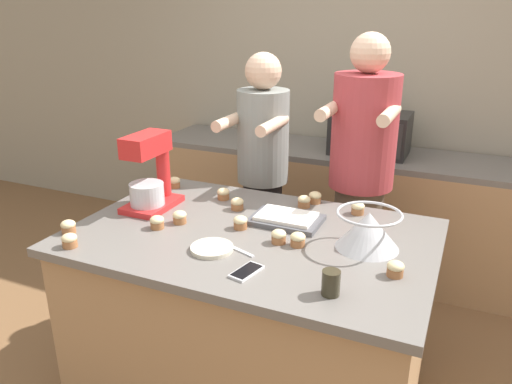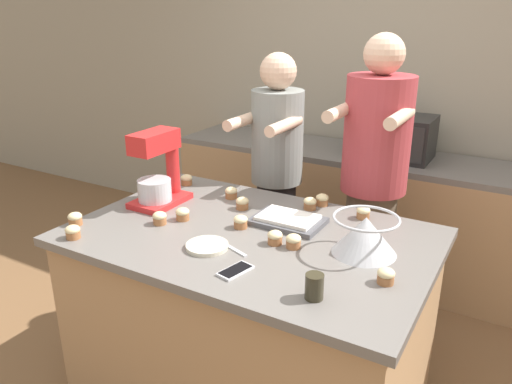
# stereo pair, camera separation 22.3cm
# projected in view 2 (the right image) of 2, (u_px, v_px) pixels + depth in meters

# --- Properties ---
(back_wall) EXTENTS (10.00, 0.06, 2.70)m
(back_wall) POSITION_uv_depth(u_px,v_px,m) (384.00, 81.00, 3.65)
(back_wall) COLOR gray
(back_wall) RESTS_ON ground_plane
(island_counter) EXTENTS (1.61, 1.05, 0.90)m
(island_counter) POSITION_uv_depth(u_px,v_px,m) (251.00, 317.00, 2.40)
(island_counter) COLOR #A87F56
(island_counter) RESTS_ON ground_plane
(back_counter) EXTENTS (2.80, 0.60, 0.89)m
(back_counter) POSITION_uv_depth(u_px,v_px,m) (359.00, 211.00, 3.68)
(back_counter) COLOR #A87F56
(back_counter) RESTS_ON ground_plane
(person_left) EXTENTS (0.33, 0.49, 1.62)m
(person_left) POSITION_uv_depth(u_px,v_px,m) (276.00, 181.00, 3.04)
(person_left) COLOR #232328
(person_left) RESTS_ON ground_plane
(person_right) EXTENTS (0.37, 0.52, 1.74)m
(person_right) POSITION_uv_depth(u_px,v_px,m) (372.00, 190.00, 2.74)
(person_right) COLOR brown
(person_right) RESTS_ON ground_plane
(stand_mixer) EXTENTS (0.20, 0.30, 0.38)m
(stand_mixer) POSITION_uv_depth(u_px,v_px,m) (158.00, 173.00, 2.53)
(stand_mixer) COLOR red
(stand_mixer) RESTS_ON island_counter
(mixing_bowl) EXTENTS (0.27, 0.27, 0.16)m
(mixing_bowl) POSITION_uv_depth(u_px,v_px,m) (365.00, 234.00, 2.04)
(mixing_bowl) COLOR #BCBCC1
(mixing_bowl) RESTS_ON island_counter
(baking_tray) EXTENTS (0.33, 0.23, 0.04)m
(baking_tray) POSITION_uv_depth(u_px,v_px,m) (288.00, 220.00, 2.34)
(baking_tray) COLOR #4C4C51
(baking_tray) RESTS_ON island_counter
(microwave_oven) EXTENTS (0.52, 0.35, 0.29)m
(microwave_oven) POSITION_uv_depth(u_px,v_px,m) (393.00, 136.00, 3.38)
(microwave_oven) COLOR black
(microwave_oven) RESTS_ON back_counter
(cell_phone) EXTENTS (0.10, 0.16, 0.01)m
(cell_phone) POSITION_uv_depth(u_px,v_px,m) (235.00, 271.00, 1.91)
(cell_phone) COLOR silver
(cell_phone) RESTS_ON island_counter
(drinking_glass) EXTENTS (0.07, 0.07, 0.09)m
(drinking_glass) POSITION_uv_depth(u_px,v_px,m) (314.00, 287.00, 1.73)
(drinking_glass) COLOR #332D1E
(drinking_glass) RESTS_ON island_counter
(small_plate) EXTENTS (0.18, 0.18, 0.02)m
(small_plate) POSITION_uv_depth(u_px,v_px,m) (207.00, 246.00, 2.10)
(small_plate) COLOR beige
(small_plate) RESTS_ON island_counter
(knife) EXTENTS (0.21, 0.09, 0.01)m
(knife) POSITION_uv_depth(u_px,v_px,m) (227.00, 246.00, 2.12)
(knife) COLOR #BCBCC1
(knife) RESTS_ON island_counter
(cupcake_0) EXTENTS (0.07, 0.07, 0.06)m
(cupcake_0) POSITION_uv_depth(u_px,v_px,m) (231.00, 193.00, 2.65)
(cupcake_0) COLOR #9E6038
(cupcake_0) RESTS_ON island_counter
(cupcake_1) EXTENTS (0.07, 0.07, 0.06)m
(cupcake_1) POSITION_uv_depth(u_px,v_px,m) (242.00, 203.00, 2.51)
(cupcake_1) COLOR #9E6038
(cupcake_1) RESTS_ON island_counter
(cupcake_2) EXTENTS (0.07, 0.07, 0.06)m
(cupcake_2) POSITION_uv_depth(u_px,v_px,m) (160.00, 218.00, 2.33)
(cupcake_2) COLOR #9E6038
(cupcake_2) RESTS_ON island_counter
(cupcake_3) EXTENTS (0.07, 0.07, 0.06)m
(cupcake_3) POSITION_uv_depth(u_px,v_px,m) (310.00, 203.00, 2.51)
(cupcake_3) COLOR #9E6038
(cupcake_3) RESTS_ON island_counter
(cupcake_4) EXTENTS (0.07, 0.07, 0.06)m
(cupcake_4) POSITION_uv_depth(u_px,v_px,m) (73.00, 232.00, 2.19)
(cupcake_4) COLOR #9E6038
(cupcake_4) RESTS_ON island_counter
(cupcake_5) EXTENTS (0.07, 0.07, 0.06)m
(cupcake_5) POSITION_uv_depth(u_px,v_px,m) (75.00, 219.00, 2.32)
(cupcake_5) COLOR #9E6038
(cupcake_5) RESTS_ON island_counter
(cupcake_6) EXTENTS (0.07, 0.07, 0.06)m
(cupcake_6) POSITION_uv_depth(u_px,v_px,m) (322.00, 200.00, 2.55)
(cupcake_6) COLOR #9E6038
(cupcake_6) RESTS_ON island_counter
(cupcake_7) EXTENTS (0.07, 0.07, 0.06)m
(cupcake_7) POSITION_uv_depth(u_px,v_px,m) (183.00, 214.00, 2.38)
(cupcake_7) COLOR #9E6038
(cupcake_7) RESTS_ON island_counter
(cupcake_8) EXTENTS (0.07, 0.07, 0.06)m
(cupcake_8) POSITION_uv_depth(u_px,v_px,m) (293.00, 241.00, 2.10)
(cupcake_8) COLOR #9E6038
(cupcake_8) RESTS_ON island_counter
(cupcake_9) EXTENTS (0.07, 0.07, 0.06)m
(cupcake_9) POSITION_uv_depth(u_px,v_px,m) (241.00, 222.00, 2.29)
(cupcake_9) COLOR #9E6038
(cupcake_9) RESTS_ON island_counter
(cupcake_10) EXTENTS (0.07, 0.07, 0.06)m
(cupcake_10) POSITION_uv_depth(u_px,v_px,m) (187.00, 180.00, 2.85)
(cupcake_10) COLOR #9E6038
(cupcake_10) RESTS_ON island_counter
(cupcake_11) EXTENTS (0.07, 0.07, 0.06)m
(cupcake_11) POSITION_uv_depth(u_px,v_px,m) (363.00, 212.00, 2.39)
(cupcake_11) COLOR #9E6038
(cupcake_11) RESTS_ON island_counter
(cupcake_12) EXTENTS (0.07, 0.07, 0.06)m
(cupcake_12) POSITION_uv_depth(u_px,v_px,m) (275.00, 237.00, 2.13)
(cupcake_12) COLOR #9E6038
(cupcake_12) RESTS_ON island_counter
(cupcake_13) EXTENTS (0.07, 0.07, 0.06)m
(cupcake_13) POSITION_uv_depth(u_px,v_px,m) (386.00, 276.00, 1.83)
(cupcake_13) COLOR #9E6038
(cupcake_13) RESTS_ON island_counter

